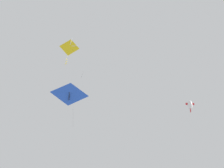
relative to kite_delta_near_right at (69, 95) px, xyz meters
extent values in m
pyramid|color=blue|center=(-0.02, -0.01, 0.00)|extent=(2.53, 3.14, 1.90)
cube|color=black|center=(0.20, 0.14, -0.16)|extent=(0.92, 0.66, 1.15)
cube|color=black|center=(-0.29, -0.20, 0.81)|extent=(0.56, 0.74, 0.22)
cylinder|color=#47474C|center=(0.78, -0.31, -3.05)|extent=(1.05, 0.98, 4.20)
cube|color=yellow|center=(-6.53, -3.89, -1.37)|extent=(1.12, 1.71, 1.91)
cylinder|color=white|center=(-6.52, -3.87, -1.35)|extent=(0.73, 0.90, 2.08)
cylinder|color=white|center=(-6.57, -3.93, -1.20)|extent=(0.71, 1.50, 0.05)
cylinder|color=#47474C|center=(-6.19, -3.49, -2.55)|extent=(0.04, 0.03, 0.30)
cube|color=yellow|center=(-6.18, -3.50, -2.69)|extent=(0.17, 0.07, 0.06)
cylinder|color=#47474C|center=(-6.16, -3.49, -2.84)|extent=(0.04, 0.05, 0.30)
cube|color=yellow|center=(-6.14, -3.47, -2.99)|extent=(0.16, 0.09, 0.06)
cylinder|color=#47474C|center=(-6.15, -3.47, -3.14)|extent=(0.01, 0.02, 0.30)
cube|color=yellow|center=(-6.15, -3.46, -3.28)|extent=(0.13, 0.14, 0.06)
cylinder|color=#47474C|center=(-6.18, -3.45, -3.43)|extent=(0.03, 0.06, 0.30)
cube|color=yellow|center=(-6.20, -3.44, -3.58)|extent=(0.16, 0.10, 0.06)
cylinder|color=#47474C|center=(-5.35, -4.93, -4.94)|extent=(2.92, 1.73, 5.10)
ellipsoid|color=white|center=(7.54, -12.01, -0.09)|extent=(1.06, 0.93, 1.28)
cube|color=red|center=(7.35, -11.76, 0.04)|extent=(0.31, 0.43, 0.26)
cube|color=red|center=(7.63, -12.30, 0.04)|extent=(0.31, 0.43, 0.26)
cube|color=red|center=(7.77, -11.89, -0.74)|extent=(0.44, 0.26, 0.48)
sphere|color=black|center=(7.53, -11.83, 0.34)|extent=(0.15, 0.14, 0.12)
sphere|color=black|center=(7.68, -12.12, 0.34)|extent=(0.15, 0.14, 0.12)
camera|label=1|loc=(-25.16, -17.65, -33.84)|focal=63.38mm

